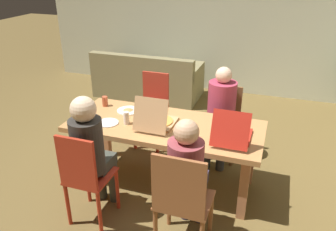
{
  "coord_description": "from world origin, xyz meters",
  "views": [
    {
      "loc": [
        1.06,
        -2.97,
        2.31
      ],
      "look_at": [
        0.0,
        0.1,
        0.78
      ],
      "focal_mm": 36.08,
      "sensor_mm": 36.0,
      "label": 1
    }
  ],
  "objects_px": {
    "chair_0": "(222,118)",
    "person_0": "(221,107)",
    "chair_2": "(85,175)",
    "pizza_box_1": "(232,134)",
    "chair_1": "(181,199)",
    "dining_table": "(165,131)",
    "person_1": "(188,172)",
    "plate_1": "(128,110)",
    "pizza_box_0": "(157,121)",
    "chair_3": "(153,108)",
    "drinking_glass_1": "(126,118)",
    "drinking_glass_0": "(105,101)",
    "person_2": "(91,148)",
    "couch": "(148,81)",
    "plate_0": "(108,123)",
    "plate_2": "(185,139)"
  },
  "relations": [
    {
      "from": "plate_2",
      "to": "couch",
      "type": "distance_m",
      "value": 3.04
    },
    {
      "from": "pizza_box_0",
      "to": "drinking_glass_0",
      "type": "height_order",
      "value": "pizza_box_0"
    },
    {
      "from": "plate_2",
      "to": "couch",
      "type": "relative_size",
      "value": 0.11
    },
    {
      "from": "pizza_box_1",
      "to": "drinking_glass_0",
      "type": "relative_size",
      "value": 4.02
    },
    {
      "from": "person_1",
      "to": "plate_0",
      "type": "bearing_deg",
      "value": 151.74
    },
    {
      "from": "dining_table",
      "to": "chair_1",
      "type": "bearing_deg",
      "value": -62.96
    },
    {
      "from": "chair_0",
      "to": "person_0",
      "type": "distance_m",
      "value": 0.25
    },
    {
      "from": "chair_0",
      "to": "plate_1",
      "type": "bearing_deg",
      "value": -145.14
    },
    {
      "from": "chair_1",
      "to": "person_1",
      "type": "distance_m",
      "value": 0.22
    },
    {
      "from": "chair_1",
      "to": "person_1",
      "type": "bearing_deg",
      "value": 90.0
    },
    {
      "from": "pizza_box_0",
      "to": "drinking_glass_0",
      "type": "xyz_separation_m",
      "value": [
        -0.75,
        0.27,
        0.01
      ]
    },
    {
      "from": "dining_table",
      "to": "pizza_box_0",
      "type": "relative_size",
      "value": 4.51
    },
    {
      "from": "dining_table",
      "to": "chair_1",
      "type": "height_order",
      "value": "chair_1"
    },
    {
      "from": "chair_3",
      "to": "drinking_glass_1",
      "type": "relative_size",
      "value": 7.03
    },
    {
      "from": "chair_2",
      "to": "pizza_box_1",
      "type": "height_order",
      "value": "pizza_box_1"
    },
    {
      "from": "chair_1",
      "to": "person_2",
      "type": "height_order",
      "value": "person_2"
    },
    {
      "from": "chair_1",
      "to": "chair_2",
      "type": "bearing_deg",
      "value": 176.87
    },
    {
      "from": "person_2",
      "to": "plate_1",
      "type": "xyz_separation_m",
      "value": [
        -0.04,
        0.87,
        -0.01
      ]
    },
    {
      "from": "chair_0",
      "to": "pizza_box_1",
      "type": "height_order",
      "value": "pizza_box_1"
    },
    {
      "from": "pizza_box_0",
      "to": "person_1",
      "type": "bearing_deg",
      "value": -52.36
    },
    {
      "from": "chair_2",
      "to": "person_2",
      "type": "xyz_separation_m",
      "value": [
        0.0,
        0.14,
        0.2
      ]
    },
    {
      "from": "person_2",
      "to": "couch",
      "type": "xyz_separation_m",
      "value": [
        -0.71,
        3.08,
        -0.45
      ]
    },
    {
      "from": "pizza_box_0",
      "to": "drinking_glass_0",
      "type": "relative_size",
      "value": 3.82
    },
    {
      "from": "pizza_box_1",
      "to": "chair_2",
      "type": "bearing_deg",
      "value": -146.98
    },
    {
      "from": "plate_0",
      "to": "chair_3",
      "type": "bearing_deg",
      "value": 83.98
    },
    {
      "from": "plate_0",
      "to": "plate_1",
      "type": "height_order",
      "value": "plate_1"
    },
    {
      "from": "dining_table",
      "to": "chair_1",
      "type": "distance_m",
      "value": 1.01
    },
    {
      "from": "chair_0",
      "to": "person_0",
      "type": "height_order",
      "value": "person_0"
    },
    {
      "from": "person_0",
      "to": "dining_table",
      "type": "bearing_deg",
      "value": -123.11
    },
    {
      "from": "plate_2",
      "to": "drinking_glass_1",
      "type": "bearing_deg",
      "value": 170.05
    },
    {
      "from": "chair_2",
      "to": "drinking_glass_1",
      "type": "distance_m",
      "value": 0.77
    },
    {
      "from": "person_2",
      "to": "pizza_box_0",
      "type": "height_order",
      "value": "person_2"
    },
    {
      "from": "chair_0",
      "to": "plate_1",
      "type": "xyz_separation_m",
      "value": [
        -0.96,
        -0.67,
        0.25
      ]
    },
    {
      "from": "plate_1",
      "to": "plate_2",
      "type": "xyz_separation_m",
      "value": [
        0.79,
        -0.42,
        -0.0
      ]
    },
    {
      "from": "chair_1",
      "to": "drinking_glass_0",
      "type": "xyz_separation_m",
      "value": [
        -1.27,
        1.11,
        0.24
      ]
    },
    {
      "from": "person_1",
      "to": "person_0",
      "type": "bearing_deg",
      "value": 90.0
    },
    {
      "from": "chair_3",
      "to": "plate_1",
      "type": "xyz_separation_m",
      "value": [
        -0.04,
        -0.66,
        0.24
      ]
    },
    {
      "from": "person_2",
      "to": "plate_2",
      "type": "height_order",
      "value": "person_2"
    },
    {
      "from": "pizza_box_1",
      "to": "plate_1",
      "type": "bearing_deg",
      "value": 168.32
    },
    {
      "from": "plate_1",
      "to": "drinking_glass_0",
      "type": "distance_m",
      "value": 0.32
    },
    {
      "from": "chair_0",
      "to": "plate_2",
      "type": "bearing_deg",
      "value": -98.57
    },
    {
      "from": "chair_0",
      "to": "plate_0",
      "type": "bearing_deg",
      "value": -135.18
    },
    {
      "from": "chair_2",
      "to": "drinking_glass_1",
      "type": "xyz_separation_m",
      "value": [
        0.09,
        0.72,
        0.26
      ]
    },
    {
      "from": "chair_0",
      "to": "chair_2",
      "type": "distance_m",
      "value": 1.92
    },
    {
      "from": "plate_0",
      "to": "plate_2",
      "type": "xyz_separation_m",
      "value": [
        0.86,
        -0.07,
        0.0
      ]
    },
    {
      "from": "person_0",
      "to": "chair_0",
      "type": "bearing_deg",
      "value": 90.0
    },
    {
      "from": "drinking_glass_0",
      "to": "chair_2",
      "type": "bearing_deg",
      "value": -71.55
    },
    {
      "from": "chair_2",
      "to": "couch",
      "type": "xyz_separation_m",
      "value": [
        -0.71,
        3.22,
        -0.25
      ]
    },
    {
      "from": "chair_1",
      "to": "chair_3",
      "type": "distance_m",
      "value": 1.96
    },
    {
      "from": "chair_1",
      "to": "dining_table",
      "type": "bearing_deg",
      "value": 117.04
    }
  ]
}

